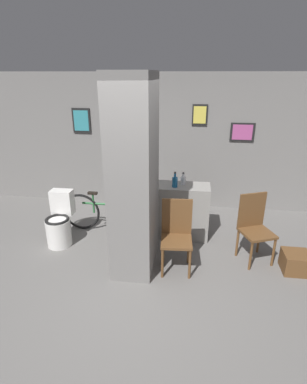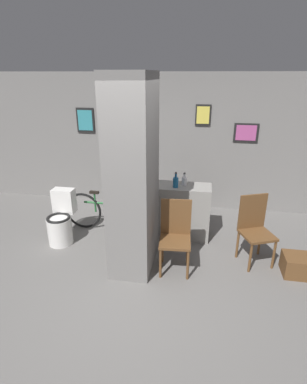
{
  "view_description": "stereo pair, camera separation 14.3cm",
  "coord_description": "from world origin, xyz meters",
  "px_view_note": "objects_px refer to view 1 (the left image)",
  "views": [
    {
      "loc": [
        0.62,
        -3.16,
        2.57
      ],
      "look_at": [
        0.07,
        0.87,
        0.95
      ],
      "focal_mm": 28.0,
      "sensor_mm": 36.0,
      "label": 1
    },
    {
      "loc": [
        0.76,
        -3.14,
        2.57
      ],
      "look_at": [
        0.07,
        0.87,
        0.95
      ],
      "focal_mm": 28.0,
      "sensor_mm": 36.0,
      "label": 2
    }
  ],
  "objects_px": {
    "toilet": "(60,223)",
    "chair_near_pillar": "(177,233)",
    "bottle_tall": "(175,181)",
    "chair_by_doorway": "(254,225)",
    "bicycle": "(107,213)"
  },
  "relations": [
    {
      "from": "chair_near_pillar",
      "to": "bicycle",
      "type": "distance_m",
      "value": 1.54
    },
    {
      "from": "bicycle",
      "to": "bottle_tall",
      "type": "bearing_deg",
      "value": -3.61
    },
    {
      "from": "chair_near_pillar",
      "to": "bicycle",
      "type": "xyz_separation_m",
      "value": [
        -1.24,
        0.88,
        -0.2
      ]
    },
    {
      "from": "toilet",
      "to": "chair_near_pillar",
      "type": "bearing_deg",
      "value": -11.87
    },
    {
      "from": "toilet",
      "to": "bicycle",
      "type": "height_order",
      "value": "toilet"
    },
    {
      "from": "chair_by_doorway",
      "to": "bicycle",
      "type": "xyz_separation_m",
      "value": [
        -2.33,
        0.52,
        -0.2
      ]
    },
    {
      "from": "toilet",
      "to": "bottle_tall",
      "type": "relative_size",
      "value": 3.3
    },
    {
      "from": "bicycle",
      "to": "chair_by_doorway",
      "type": "bearing_deg",
      "value": -12.45
    },
    {
      "from": "bottle_tall",
      "to": "chair_near_pillar",
      "type": "bearing_deg",
      "value": -83.61
    },
    {
      "from": "chair_near_pillar",
      "to": "bottle_tall",
      "type": "xyz_separation_m",
      "value": [
        -0.09,
        0.81,
        0.45
      ]
    },
    {
      "from": "chair_by_doorway",
      "to": "bicycle",
      "type": "relative_size",
      "value": 0.63
    },
    {
      "from": "bottle_tall",
      "to": "chair_by_doorway",
      "type": "bearing_deg",
      "value": -20.5
    },
    {
      "from": "toilet",
      "to": "bicycle",
      "type": "xyz_separation_m",
      "value": [
        0.64,
        0.49,
        -0.01
      ]
    },
    {
      "from": "toilet",
      "to": "bottle_tall",
      "type": "xyz_separation_m",
      "value": [
        1.79,
        0.42,
        0.64
      ]
    },
    {
      "from": "chair_near_pillar",
      "to": "bicycle",
      "type": "height_order",
      "value": "chair_near_pillar"
    }
  ]
}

